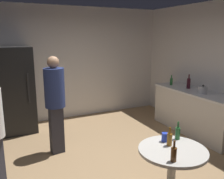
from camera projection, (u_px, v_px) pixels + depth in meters
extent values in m
cube|color=#9E7C56|center=(106.00, 171.00, 3.81)|extent=(5.20, 5.20, 0.10)
cube|color=silver|center=(61.00, 64.00, 5.81)|extent=(5.32, 0.06, 2.70)
cube|color=black|center=(16.00, 90.00, 5.08)|extent=(0.70, 0.65, 1.80)
cube|color=#262628|center=(29.00, 88.00, 4.85)|extent=(0.03, 0.03, 0.60)
cube|color=beige|center=(194.00, 113.00, 5.12)|extent=(0.60, 1.97, 0.86)
cube|color=silver|center=(196.00, 92.00, 5.02)|extent=(0.64, 2.01, 0.04)
cylinder|color=#B2B2B7|center=(203.00, 90.00, 4.78)|extent=(0.17, 0.17, 0.14)
sphere|color=black|center=(203.00, 86.00, 4.76)|extent=(0.04, 0.04, 0.04)
cone|color=#B2B2B7|center=(207.00, 89.00, 4.83)|extent=(0.09, 0.04, 0.06)
cylinder|color=#3F141E|center=(189.00, 83.00, 5.22)|extent=(0.08, 0.08, 0.22)
cylinder|color=#3F141E|center=(189.00, 76.00, 5.19)|extent=(0.03, 0.03, 0.09)
cylinder|color=#26662D|center=(171.00, 82.00, 5.61)|extent=(0.06, 0.06, 0.15)
cylinder|color=#26662D|center=(172.00, 77.00, 5.59)|extent=(0.02, 0.02, 0.08)
cylinder|color=beige|center=(171.00, 179.00, 2.90)|extent=(0.10, 0.10, 0.70)
cylinder|color=beige|center=(173.00, 150.00, 2.82)|extent=(0.80, 0.80, 0.03)
cylinder|color=#8C5919|center=(169.00, 140.00, 2.90)|extent=(0.06, 0.06, 0.15)
cylinder|color=#8C5919|center=(170.00, 131.00, 2.87)|extent=(0.02, 0.02, 0.08)
cylinder|color=#593314|center=(174.00, 155.00, 2.53)|extent=(0.06, 0.06, 0.15)
cylinder|color=#593314|center=(174.00, 144.00, 2.51)|extent=(0.02, 0.02, 0.08)
cylinder|color=#26662D|center=(178.00, 133.00, 3.08)|extent=(0.06, 0.06, 0.15)
cylinder|color=#26662D|center=(178.00, 125.00, 3.05)|extent=(0.02, 0.02, 0.08)
cylinder|color=blue|center=(165.00, 137.00, 3.01)|extent=(0.08, 0.08, 0.11)
cube|color=#2D2D38|center=(57.00, 130.00, 4.23)|extent=(0.23, 0.19, 0.84)
cylinder|color=navy|center=(54.00, 88.00, 4.06)|extent=(0.37, 0.37, 0.66)
sphere|color=tan|center=(53.00, 62.00, 3.97)|extent=(0.20, 0.20, 0.20)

